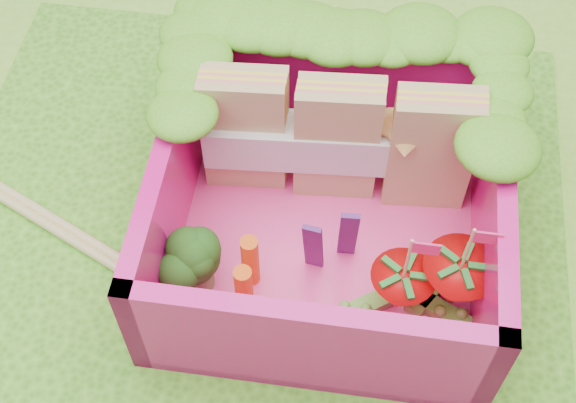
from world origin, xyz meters
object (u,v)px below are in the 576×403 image
Objects in this scene: bento_box at (329,203)px; strawberry_right at (455,284)px; broccoli at (196,260)px; chopsticks at (41,216)px; sandwich_stack at (339,140)px; strawberry_left at (400,291)px.

bento_box is 2.50× the size of strawberry_right.
broccoli is 0.79m from chopsticks.
broccoli is at bearing -130.49° from sandwich_stack.
strawberry_left is (0.30, -0.29, -0.10)m from bento_box.
sandwich_stack is at bearing 117.96° from strawberry_left.
bento_box is 1.22m from chopsticks.
sandwich_stack is at bearing 49.51° from broccoli.
bento_box is at bearing 2.95° from chopsticks.
bento_box reaches higher than broccoli.
broccoli is at bearing -147.95° from bento_box.
sandwich_stack is 2.25× the size of strawberry_left.
strawberry_left is 0.92× the size of strawberry_right.
chopsticks is at bearing 162.26° from broccoli.
strawberry_left is (0.29, -0.56, -0.16)m from sandwich_stack.
bento_box is 0.43m from strawberry_left.
bento_box is at bearing 32.05° from broccoli.
strawberry_left is at bearing 0.09° from broccoli.
strawberry_right reaches higher than strawberry_left.
sandwich_stack reaches higher than bento_box.
strawberry_right reaches higher than chopsticks.
sandwich_stack reaches higher than chopsticks.
broccoli is 0.69× the size of strawberry_left.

